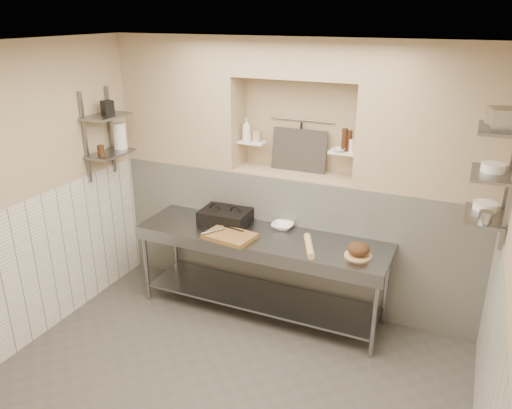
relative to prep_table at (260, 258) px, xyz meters
The scene contains 47 objects.
floor 1.38m from the prep_table, 82.67° to the right, with size 4.00×3.90×0.10m, color #47433F.
ceiling 2.51m from the prep_table, 82.67° to the right, with size 4.00×3.90×0.10m, color silver.
wall_left 2.36m from the prep_table, 148.06° to the right, with size 0.10×3.90×2.80m, color tan.
wall_back 1.12m from the prep_table, 79.45° to the left, with size 4.00×0.10×2.80m, color tan.
backwall_lower 0.59m from the prep_table, 74.98° to the left, with size 4.00×0.40×1.40m, color white.
alcove_sill 0.97m from the prep_table, 74.98° to the left, with size 1.30×0.40×0.02m, color tan.
backwall_pillar_left 1.95m from the prep_table, 154.21° to the left, with size 1.35×0.40×1.40m, color tan.
backwall_pillar_right 2.15m from the prep_table, 20.99° to the left, with size 1.35×0.40×1.40m, color tan.
backwall_header 2.04m from the prep_table, 74.98° to the left, with size 1.30×0.40×0.40m, color tan.
wainscot_left 2.19m from the prep_table, 147.23° to the right, with size 0.02×3.90×1.40m, color white.
wainscot_right 2.45m from the prep_table, 28.91° to the right, with size 0.02×3.90×1.40m, color white.
alcove_shelf_left 1.25m from the prep_table, 121.54° to the left, with size 0.28×0.16×0.03m, color white.
alcove_shelf_right 1.37m from the prep_table, 41.00° to the left, with size 0.28×0.16×0.03m, color white.
utensil_rail 1.51m from the prep_table, 78.33° to the left, with size 0.02×0.02×0.70m, color gray.
hanging_steel 1.35m from the prep_table, 78.02° to the left, with size 0.02×0.02×0.30m, color black.
splash_panel 1.21m from the prep_table, 77.15° to the left, with size 0.60×0.02×0.45m, color #383330.
shelf_rail_left_a 2.16m from the prep_table, behind, with size 0.03×0.03×0.95m, color slate.
shelf_rail_left_b 2.18m from the prep_table, 169.64° to the right, with size 0.03×0.03×0.95m, color slate.
wall_shelf_left_lower 1.95m from the prep_table, behind, with size 0.30×0.50×0.03m, color slate.
wall_shelf_left_upper 2.17m from the prep_table, behind, with size 0.30×0.50×0.03m, color slate.
shelf_rail_right_a 2.45m from the prep_table, ahead, with size 0.03×0.03×1.05m, color slate.
shelf_rail_right_b 2.47m from the prep_table, ahead, with size 0.03×0.03×1.05m, color slate.
wall_shelf_right_lower 2.17m from the prep_table, ahead, with size 0.30×0.50×0.03m, color slate.
wall_shelf_right_mid 2.33m from the prep_table, ahead, with size 0.30×0.50×0.03m, color slate.
wall_shelf_right_upper 2.53m from the prep_table, ahead, with size 0.30×0.50×0.03m, color slate.
prep_table is the anchor object (origin of this frame).
panini_press 0.60m from the prep_table, 161.50° to the left, with size 0.52×0.39×0.14m.
cutting_board 0.42m from the prep_table, 146.17° to the right, with size 0.48×0.34×0.04m, color brown.
knife_blade 0.41m from the prep_table, 168.13° to the right, with size 0.24×0.03×0.01m, color gray.
tongs 0.57m from the prep_table, 153.82° to the right, with size 0.02×0.02×0.27m, color gray.
mixing_bowl 0.41m from the prep_table, 61.53° to the left, with size 0.23×0.23×0.06m, color white.
rolling_pin 0.62m from the prep_table, ahead, with size 0.07×0.07×0.45m, color #DDB977.
bread_board 1.04m from the prep_table, ahead, with size 0.25×0.25×0.01m, color #DDB977.
bread_loaf 1.06m from the prep_table, ahead, with size 0.21×0.21×0.12m, color #4C2D19.
bottle_soap 1.37m from the prep_table, 126.47° to the left, with size 0.10×0.10×0.25m, color white.
jar_alcove 1.30m from the prep_table, 116.60° to the left, with size 0.07×0.07×0.11m, color tan.
bowl_alcove 1.36m from the prep_table, 40.52° to the left, with size 0.12×0.12×0.04m, color white.
condiment_a 1.49m from the prep_table, 39.83° to the left, with size 0.06×0.06×0.21m, color #361C10.
condiment_b 1.47m from the prep_table, 40.81° to the left, with size 0.06×0.06×0.23m, color #361C10.
condiment_c 1.47m from the prep_table, 39.37° to the left, with size 0.07×0.07×0.13m, color white.
jug_left 2.02m from the prep_table, behind, with size 0.14×0.14×0.28m, color white.
jar_left 1.99m from the prep_table, behind, with size 0.07×0.07×0.11m, color #361C10.
box_left_upper 2.22m from the prep_table, behind, with size 0.10×0.10×0.15m, color black.
bowl_right 2.19m from the prep_table, ahead, with size 0.19×0.19×0.06m, color white.
canister_right 2.22m from the prep_table, ahead, with size 0.10×0.10×0.10m, color gray.
bowl_right_mid 2.36m from the prep_table, ahead, with size 0.18×0.18×0.07m, color white.
basket_right 2.59m from the prep_table, ahead, with size 0.19×0.23×0.15m, color gray.
Camera 1 is at (1.67, -3.02, 3.02)m, focal length 35.00 mm.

